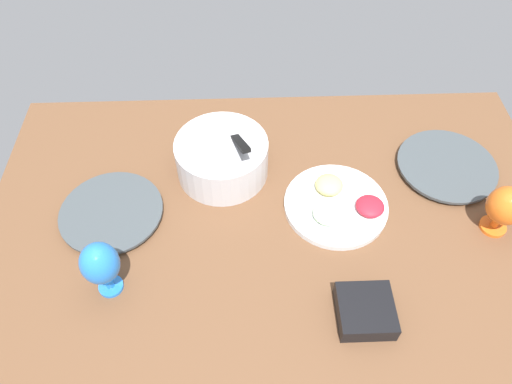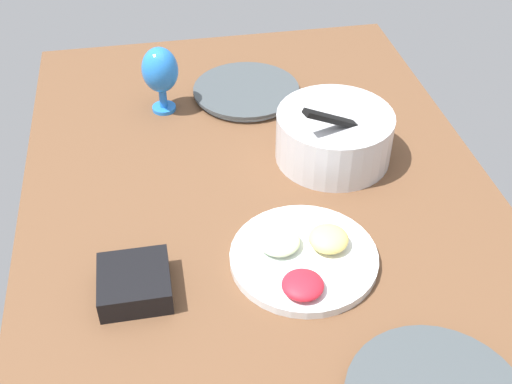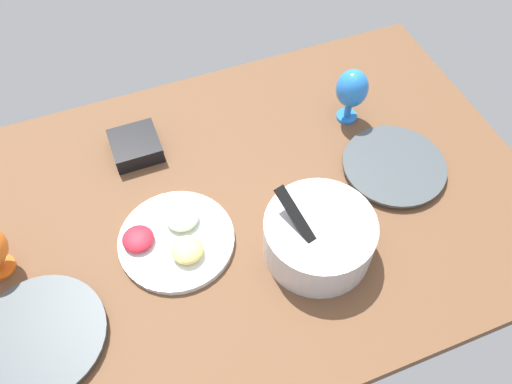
{
  "view_description": "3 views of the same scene",
  "coord_description": "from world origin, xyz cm",
  "px_view_note": "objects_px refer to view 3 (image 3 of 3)",
  "views": [
    {
      "loc": [
        -8.07,
        -76.29,
        108.0
      ],
      "look_at": [
        -5.2,
        4.77,
        7.24
      ],
      "focal_mm": 33.77,
      "sensor_mm": 36.0,
      "label": 1
    },
    {
      "loc": [
        101.35,
        -20.52,
        91.52
      ],
      "look_at": [
        3.38,
        -2.6,
        7.24
      ],
      "focal_mm": 45.16,
      "sensor_mm": 36.0,
      "label": 2
    },
    {
      "loc": [
        22.86,
        73.44,
        114.06
      ],
      "look_at": [
        -5.03,
        2.0,
        7.24
      ],
      "focal_mm": 36.85,
      "sensor_mm": 36.0,
      "label": 3
    }
  ],
  "objects_px": {
    "dinner_plate_right": "(41,336)",
    "hurricane_glass_blue": "(352,90)",
    "fruit_platter": "(175,239)",
    "square_bowl_black": "(135,145)",
    "mixing_bowl": "(319,236)",
    "dinner_plate_left": "(394,166)"
  },
  "relations": [
    {
      "from": "dinner_plate_left",
      "to": "dinner_plate_right",
      "type": "distance_m",
      "value": 0.98
    },
    {
      "from": "hurricane_glass_blue",
      "to": "dinner_plate_right",
      "type": "bearing_deg",
      "value": 20.87
    },
    {
      "from": "dinner_plate_right",
      "to": "hurricane_glass_blue",
      "type": "distance_m",
      "value": 1.01
    },
    {
      "from": "fruit_platter",
      "to": "square_bowl_black",
      "type": "bearing_deg",
      "value": -86.56
    },
    {
      "from": "dinner_plate_left",
      "to": "fruit_platter",
      "type": "bearing_deg",
      "value": 0.6
    },
    {
      "from": "fruit_platter",
      "to": "square_bowl_black",
      "type": "relative_size",
      "value": 2.21
    },
    {
      "from": "dinner_plate_right",
      "to": "mixing_bowl",
      "type": "bearing_deg",
      "value": 178.65
    },
    {
      "from": "dinner_plate_right",
      "to": "fruit_platter",
      "type": "xyz_separation_m",
      "value": [
        -0.35,
        -0.13,
        0.0
      ]
    },
    {
      "from": "hurricane_glass_blue",
      "to": "mixing_bowl",
      "type": "bearing_deg",
      "value": 53.7
    },
    {
      "from": "dinner_plate_right",
      "to": "square_bowl_black",
      "type": "height_order",
      "value": "square_bowl_black"
    },
    {
      "from": "dinner_plate_right",
      "to": "square_bowl_black",
      "type": "xyz_separation_m",
      "value": [
        -0.33,
        -0.45,
        0.02
      ]
    },
    {
      "from": "mixing_bowl",
      "to": "square_bowl_black",
      "type": "height_order",
      "value": "mixing_bowl"
    },
    {
      "from": "mixing_bowl",
      "to": "hurricane_glass_blue",
      "type": "distance_m",
      "value": 0.47
    },
    {
      "from": "dinner_plate_left",
      "to": "mixing_bowl",
      "type": "xyz_separation_m",
      "value": [
        0.31,
        0.15,
        0.05
      ]
    },
    {
      "from": "dinner_plate_right",
      "to": "hurricane_glass_blue",
      "type": "height_order",
      "value": "hurricane_glass_blue"
    },
    {
      "from": "fruit_platter",
      "to": "hurricane_glass_blue",
      "type": "relative_size",
      "value": 1.65
    },
    {
      "from": "dinner_plate_right",
      "to": "mixing_bowl",
      "type": "distance_m",
      "value": 0.67
    },
    {
      "from": "dinner_plate_right",
      "to": "hurricane_glass_blue",
      "type": "xyz_separation_m",
      "value": [
        -0.94,
        -0.36,
        0.1
      ]
    },
    {
      "from": "dinner_plate_left",
      "to": "mixing_bowl",
      "type": "height_order",
      "value": "mixing_bowl"
    },
    {
      "from": "mixing_bowl",
      "to": "hurricane_glass_blue",
      "type": "bearing_deg",
      "value": -126.3
    },
    {
      "from": "mixing_bowl",
      "to": "fruit_platter",
      "type": "bearing_deg",
      "value": -24.61
    },
    {
      "from": "mixing_bowl",
      "to": "hurricane_glass_blue",
      "type": "height_order",
      "value": "mixing_bowl"
    }
  ]
}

